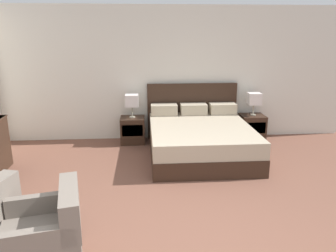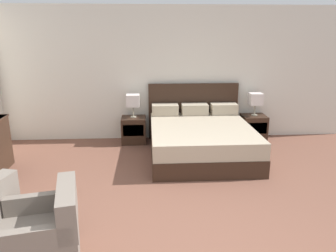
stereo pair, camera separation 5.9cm
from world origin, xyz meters
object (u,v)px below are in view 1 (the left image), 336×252
(armchair_companion, at_px, (46,240))
(bed, at_px, (199,138))
(nightstand_right, at_px, (252,127))
(table_lamp_left, at_px, (132,101))
(table_lamp_right, at_px, (254,99))
(nightstand_left, at_px, (133,130))

(armchair_companion, bearing_deg, bed, 56.10)
(bed, xyz_separation_m, nightstand_right, (1.17, 0.72, -0.05))
(table_lamp_left, xyz_separation_m, table_lamp_right, (2.34, 0.00, 0.00))
(bed, distance_m, nightstand_left, 1.37)
(nightstand_left, xyz_separation_m, table_lamp_left, (0.00, 0.00, 0.57))
(nightstand_right, distance_m, armchair_companion, 4.58)
(nightstand_right, xyz_separation_m, table_lamp_left, (-2.34, 0.00, 0.57))
(bed, xyz_separation_m, table_lamp_left, (-1.17, 0.72, 0.52))
(table_lamp_left, bearing_deg, table_lamp_right, 0.00)
(nightstand_left, relative_size, table_lamp_left, 1.13)
(bed, xyz_separation_m, armchair_companion, (-1.84, -2.73, -0.01))
(nightstand_left, bearing_deg, table_lamp_left, 90.00)
(nightstand_right, height_order, table_lamp_left, table_lamp_left)
(nightstand_right, xyz_separation_m, table_lamp_right, (0.00, 0.00, 0.57))
(bed, xyz_separation_m, nightstand_left, (-1.17, 0.72, -0.05))
(table_lamp_left, relative_size, armchair_companion, 0.54)
(armchair_companion, bearing_deg, table_lamp_right, 48.99)
(nightstand_right, bearing_deg, table_lamp_left, 179.96)
(nightstand_left, relative_size, armchair_companion, 0.61)
(nightstand_left, height_order, table_lamp_right, table_lamp_right)
(table_lamp_right, bearing_deg, nightstand_left, -179.96)
(bed, distance_m, table_lamp_right, 1.47)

